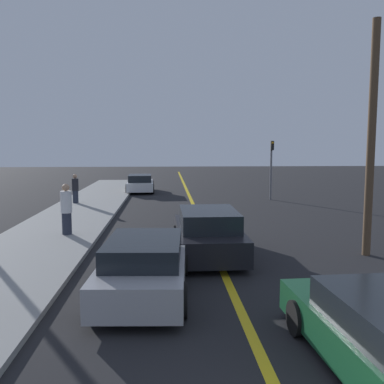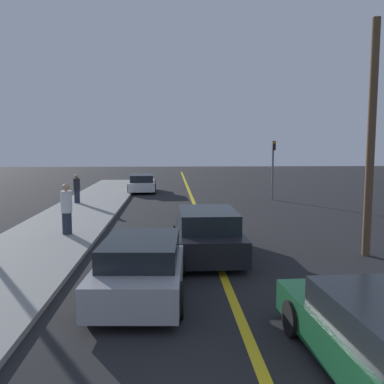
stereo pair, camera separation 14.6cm
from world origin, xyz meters
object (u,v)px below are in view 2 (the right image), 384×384
Objects in this scene: pedestrian_far_standing at (77,189)px; car_parked_left_lot at (142,183)px; car_ahead_center at (142,266)px; car_far_distant at (207,233)px; pedestrian_mid_group at (67,209)px; traffic_light at (273,163)px; utility_pole at (371,140)px.

car_parked_left_lot is at bearing 63.42° from pedestrian_far_standing.
pedestrian_far_standing is (-4.44, 14.12, 0.27)m from car_ahead_center.
car_parked_left_lot is at bearing 99.59° from car_far_distant.
car_far_distant is 12.50m from pedestrian_far_standing.
car_far_distant is at bearing -82.48° from car_parked_left_lot.
car_ahead_center is at bearing -72.55° from pedestrian_far_standing.
pedestrian_mid_group is 0.51× the size of traffic_light.
pedestrian_mid_group is at bearing -99.44° from car_parked_left_lot.
traffic_light is at bearing 45.18° from pedestrian_mid_group.
car_ahead_center is 1.26× the size of traffic_light.
car_ahead_center is at bearing -155.10° from utility_pole.
pedestrian_far_standing is at bearing 99.65° from pedestrian_mid_group.
traffic_light is at bearing 89.00° from utility_pole.
pedestrian_mid_group is (-1.73, -14.41, 0.44)m from car_parked_left_lot.
car_parked_left_lot is 14.52m from pedestrian_mid_group.
utility_pole is at bearing -3.28° from car_far_distant.
car_parked_left_lot is 0.59× the size of utility_pole.
car_far_distant is at bearing 65.02° from car_ahead_center.
traffic_light reaches higher than car_far_distant.
car_ahead_center is 14.80m from pedestrian_far_standing.
traffic_light is at bearing 69.98° from car_ahead_center.
traffic_light is (9.78, 9.84, 1.15)m from pedestrian_mid_group.
pedestrian_mid_group is (-3.05, 5.95, 0.39)m from car_ahead_center.
pedestrian_far_standing is 0.45× the size of traffic_light.
car_parked_left_lot is 2.61× the size of pedestrian_far_standing.
utility_pole is (9.56, -2.92, 2.42)m from pedestrian_mid_group.
car_ahead_center is 1.08× the size of car_parked_left_lot.
car_far_distant is (1.73, 3.25, 0.03)m from car_ahead_center.
car_ahead_center is 17.23m from traffic_light.
car_far_distant is 17.38m from car_parked_left_lot.
pedestrian_mid_group reaches higher than car_far_distant.
traffic_light is 12.83m from utility_pole.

